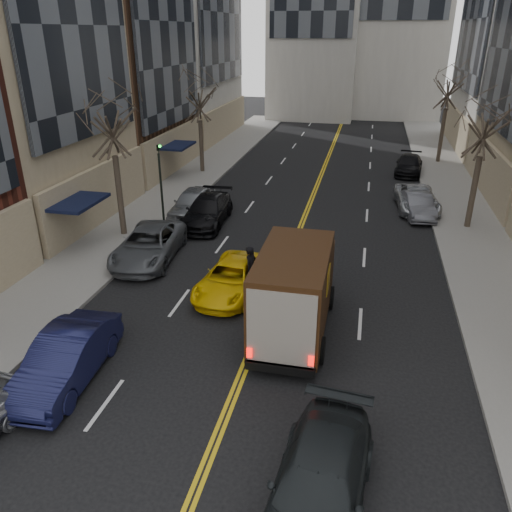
{
  "coord_description": "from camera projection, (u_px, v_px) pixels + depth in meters",
  "views": [
    {
      "loc": [
        3.19,
        -2.05,
        9.77
      ],
      "look_at": [
        -0.47,
        14.27,
        2.2
      ],
      "focal_mm": 35.0,
      "sensor_mm": 36.0,
      "label": 1
    }
  ],
  "objects": [
    {
      "name": "parked_rt_c",
      "position": [
        409.0,
        165.0,
        37.06
      ],
      "size": [
        2.33,
        4.74,
        1.33
      ],
      "primitive_type": "imported",
      "rotation": [
        0.0,
        0.0,
        -0.11
      ],
      "color": "black",
      "rests_on": "ground"
    },
    {
      "name": "parked_rt_a",
      "position": [
        418.0,
        205.0,
        28.52
      ],
      "size": [
        1.89,
        4.16,
        1.32
      ],
      "primitive_type": "imported",
      "rotation": [
        0.0,
        0.0,
        0.13
      ],
      "color": "#53545B",
      "rests_on": "ground"
    },
    {
      "name": "observer_sedan",
      "position": [
        319.0,
        486.0,
        10.85
      ],
      "size": [
        2.55,
        5.23,
        1.46
      ],
      "rotation": [
        0.0,
        0.0,
        -0.1
      ],
      "color": "black",
      "rests_on": "ground"
    },
    {
      "name": "traffic_signal",
      "position": [
        160.0,
        175.0,
        26.35
      ],
      "size": [
        0.29,
        0.26,
        4.7
      ],
      "color": "black",
      "rests_on": "sidewalk_left"
    },
    {
      "name": "tree_rt_far",
      "position": [
        451.0,
        75.0,
        37.5
      ],
      "size": [
        3.2,
        3.2,
        9.11
      ],
      "color": "#382D23",
      "rests_on": "sidewalk_right"
    },
    {
      "name": "sidewalk_left",
      "position": [
        171.0,
        195.0,
        32.25
      ],
      "size": [
        4.0,
        66.0,
        0.15
      ],
      "primitive_type": "cube",
      "color": "slate",
      "rests_on": "ground"
    },
    {
      "name": "parked_lf_e",
      "position": [
        193.0,
        203.0,
        28.51
      ],
      "size": [
        1.86,
        4.6,
        1.57
      ],
      "primitive_type": "imported",
      "rotation": [
        0.0,
        0.0,
        -0.0
      ],
      "color": "#9A9EA1",
      "rests_on": "ground"
    },
    {
      "name": "tree_lf_mid",
      "position": [
        109.0,
        105.0,
        23.3
      ],
      "size": [
        3.2,
        3.2,
        8.91
      ],
      "color": "#382D23",
      "rests_on": "sidewalk_left"
    },
    {
      "name": "ups_truck",
      "position": [
        295.0,
        291.0,
        17.07
      ],
      "size": [
        2.47,
        5.96,
        3.26
      ],
      "rotation": [
        0.0,
        0.0,
        0.0
      ],
      "color": "black",
      "rests_on": "ground"
    },
    {
      "name": "parked_lf_d",
      "position": [
        207.0,
        211.0,
        27.35
      ],
      "size": [
        2.34,
        5.23,
        1.49
      ],
      "primitive_type": "imported",
      "rotation": [
        0.0,
        0.0,
        0.05
      ],
      "color": "black",
      "rests_on": "ground"
    },
    {
      "name": "parked_lf_c",
      "position": [
        149.0,
        245.0,
        23.04
      ],
      "size": [
        2.97,
        5.57,
        1.49
      ],
      "primitive_type": "imported",
      "rotation": [
        0.0,
        0.0,
        0.1
      ],
      "color": "#505358",
      "rests_on": "ground"
    },
    {
      "name": "sidewalk_right",
      "position": [
        465.0,
        215.0,
        28.66
      ],
      "size": [
        4.0,
        66.0,
        0.15
      ],
      "primitive_type": "cube",
      "color": "slate",
      "rests_on": "ground"
    },
    {
      "name": "pedestrian",
      "position": [
        251.0,
        268.0,
        20.3
      ],
      "size": [
        0.63,
        0.79,
        1.89
      ],
      "primitive_type": "imported",
      "rotation": [
        0.0,
        0.0,
        1.27
      ],
      "color": "black",
      "rests_on": "ground"
    },
    {
      "name": "taxi",
      "position": [
        232.0,
        278.0,
        20.15
      ],
      "size": [
        2.53,
        4.81,
        1.29
      ],
      "primitive_type": "imported",
      "rotation": [
        0.0,
        0.0,
        -0.08
      ],
      "color": "yellow",
      "rests_on": "ground"
    },
    {
      "name": "parked_rt_b",
      "position": [
        417.0,
        199.0,
        29.51
      ],
      "size": [
        2.64,
        5.08,
        1.37
      ],
      "primitive_type": "imported",
      "rotation": [
        0.0,
        0.0,
        0.08
      ],
      "color": "#B5B8BD",
      "rests_on": "ground"
    },
    {
      "name": "tree_lf_far",
      "position": [
        199.0,
        89.0,
        35.09
      ],
      "size": [
        3.2,
        3.2,
        8.12
      ],
      "color": "#382D23",
      "rests_on": "sidewalk_left"
    },
    {
      "name": "tree_rt_mid",
      "position": [
        488.0,
        111.0,
        24.41
      ],
      "size": [
        3.2,
        3.2,
        8.32
      ],
      "color": "#382D23",
      "rests_on": "sidewalk_right"
    },
    {
      "name": "parked_lf_b",
      "position": [
        66.0,
        359.0,
        14.98
      ],
      "size": [
        1.91,
        4.79,
        1.55
      ],
      "primitive_type": "imported",
      "rotation": [
        0.0,
        0.0,
        0.06
      ],
      "color": "#101234",
      "rests_on": "ground"
    }
  ]
}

